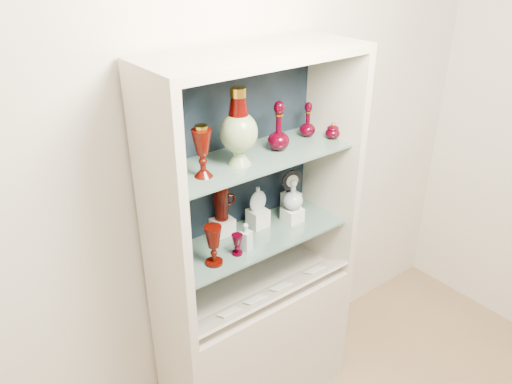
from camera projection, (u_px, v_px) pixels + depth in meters
wall_back at (228, 157)px, 2.39m from camera, size 3.50×0.02×2.80m
cabinet_base at (256, 344)px, 2.70m from camera, size 1.00×0.40×0.75m
cabinet_back_panel at (232, 173)px, 2.41m from camera, size 0.98×0.02×1.15m
cabinet_side_left at (162, 219)px, 2.01m from camera, size 0.04×0.40×1.15m
cabinet_side_right at (331, 162)px, 2.53m from camera, size 0.04×0.40×1.15m
cabinet_top_cap at (256, 55)px, 2.00m from camera, size 1.00×0.40×0.04m
shelf_lower at (253, 238)px, 2.41m from camera, size 0.92×0.34×0.01m
shelf_upper at (253, 158)px, 2.22m from camera, size 0.92×0.34×0.01m
label_ledge at (270, 294)px, 2.44m from camera, size 0.92×0.17×0.09m
label_card_0 at (229, 312)px, 2.31m from camera, size 0.10×0.06×0.03m
label_card_1 at (315, 270)px, 2.60m from camera, size 0.10×0.06×0.03m
label_card_2 at (281, 287)px, 2.47m from camera, size 0.10×0.06×0.03m
label_card_3 at (255, 299)px, 2.39m from camera, size 0.10×0.06×0.03m
pedestal_lamp_left at (202, 151)px, 1.99m from camera, size 0.09×0.09×0.22m
pedestal_lamp_right at (173, 145)px, 1.98m from camera, size 0.11×0.11×0.27m
enamel_urn at (239, 127)px, 2.07m from camera, size 0.21×0.21×0.33m
ruby_decanter_a at (279, 123)px, 2.23m from camera, size 0.13×0.13×0.26m
ruby_decanter_b at (308, 118)px, 2.41m from camera, size 0.08×0.08×0.18m
lidded_bowl at (333, 131)px, 2.40m from camera, size 0.09×0.09×0.08m
cobalt_goblet at (177, 245)px, 2.16m from camera, size 0.10×0.10×0.20m
ruby_goblet_tall at (214, 245)px, 2.17m from camera, size 0.08×0.08×0.19m
ruby_goblet_small at (237, 245)px, 2.25m from camera, size 0.06×0.06×0.10m
riser_ruby_pitcher at (222, 226)px, 2.42m from camera, size 0.10×0.10×0.08m
ruby_pitcher at (221, 202)px, 2.37m from camera, size 0.15×0.12×0.18m
clear_square_bottle at (246, 236)px, 2.28m from camera, size 0.06×0.06×0.14m
riser_flat_flask at (258, 218)px, 2.48m from camera, size 0.09×0.09×0.09m
flat_flask at (258, 198)px, 2.43m from camera, size 0.09×0.04×0.13m
riser_clear_round_decanter at (292, 215)px, 2.53m from camera, size 0.09×0.09×0.07m
clear_round_decanter at (293, 195)px, 2.48m from camera, size 0.12×0.12×0.15m
riser_cameo_medallion at (291, 201)px, 2.63m from camera, size 0.08×0.08×0.10m
cameo_medallion at (292, 182)px, 2.58m from camera, size 0.12×0.06×0.13m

